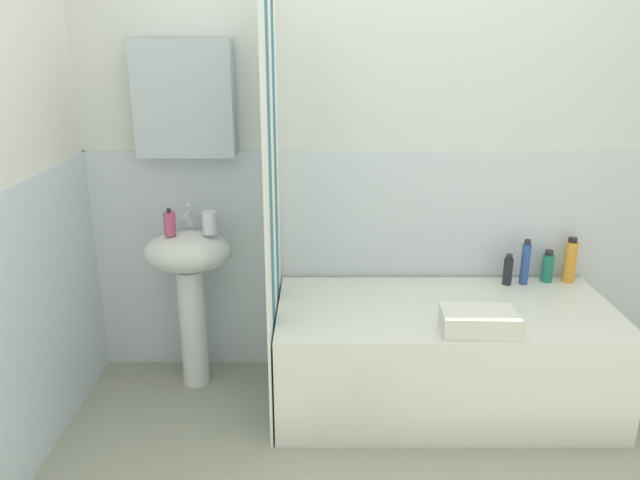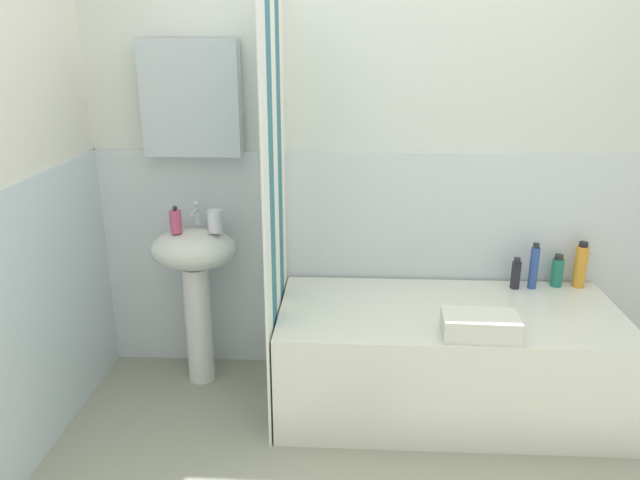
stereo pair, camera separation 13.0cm
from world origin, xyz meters
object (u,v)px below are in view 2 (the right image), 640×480
Objects in this scene: soap_dispenser at (176,221)px; towel_folded at (480,326)px; bathtub at (446,358)px; shampoo_bottle at (516,274)px; sink at (195,272)px; lotion_bottle at (534,267)px; conditioner_bottle at (581,266)px; toothbrush_cup at (215,221)px; body_wash_bottle at (557,271)px.

soap_dispenser is 1.52m from towel_folded.
shampoo_bottle is (0.37, 0.28, 0.34)m from bathtub.
sink is at bearing -176.71° from shampoo_bottle.
bathtub is 0.66m from lotion_bottle.
bathtub is 0.86m from conditioner_bottle.
toothbrush_cup is (0.19, 0.02, -0.00)m from soap_dispenser.
body_wash_bottle is (1.93, 0.17, -0.29)m from soap_dispenser.
bathtub is 9.40× the size of body_wash_bottle.
shampoo_bottle is at bearing 36.90° from bathtub.
shampoo_bottle is 0.62m from towel_folded.
lotion_bottle is 1.48× the size of shampoo_bottle.
conditioner_bottle is at bearing 24.33° from bathtub.
body_wash_bottle is at bearing 10.57° from shampoo_bottle.
sink is 0.30m from toothbrush_cup.
lotion_bottle is (1.60, 0.12, -0.25)m from toothbrush_cup.
body_wash_bottle is (0.59, 0.32, 0.34)m from bathtub.
shampoo_bottle is at bearing -176.88° from lotion_bottle.
bathtub is at bearing -155.67° from conditioner_bottle.
bathtub is 0.76m from body_wash_bottle.
soap_dispenser is 0.56× the size of lotion_bottle.
towel_folded is (-0.51, -0.59, -0.03)m from body_wash_bottle.
bathtub is 9.78× the size of shampoo_bottle.
sink is 0.52× the size of bathtub.
toothbrush_cup is 1.77m from body_wash_bottle.
lotion_bottle is (-0.25, -0.03, 0.00)m from conditioner_bottle.
shampoo_bottle is (1.71, 0.13, -0.30)m from soap_dispenser.
soap_dispenser reaches higher than conditioner_bottle.
bathtub is (1.14, -0.17, -0.63)m from toothbrush_cup.
soap_dispenser is 0.56× the size of conditioner_bottle.
toothbrush_cup is at bearing -8.34° from sink.
soap_dispenser is at bearing -175.17° from conditioner_bottle.
soap_dispenser is at bearing 173.72° from bathtub.
toothbrush_cup reaches higher than conditioner_bottle.
shampoo_bottle is (1.52, 0.11, -0.29)m from toothbrush_cup.
conditioner_bottle is (1.97, 0.13, 0.02)m from sink.
bathtub is 0.58m from shampoo_bottle.
shampoo_bottle is (-0.22, -0.04, -0.00)m from body_wash_bottle.
toothbrush_cup is 1.87m from conditioner_bottle.
sink is 3.44× the size of lotion_bottle.
towel_folded reaches higher than bathtub.
sink is 7.65× the size of toothbrush_cup.
soap_dispenser is 1.74m from shampoo_bottle.
soap_dispenser is 0.83× the size of shampoo_bottle.
towel_folded is (1.42, -0.42, -0.32)m from soap_dispenser.
sink is 1.43m from towel_folded.
bathtub is at bearing -8.35° from sink.
soap_dispenser reaches higher than sink.
soap_dispenser is at bearing -150.91° from sink.
shampoo_bottle is 0.51× the size of towel_folded.
towel_folded is at bearing -117.41° from shampoo_bottle.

